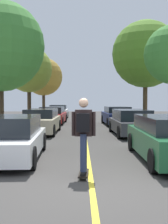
% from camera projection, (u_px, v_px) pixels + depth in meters
% --- Properties ---
extents(ground, '(80.00, 80.00, 0.00)m').
position_uv_depth(ground, '(91.00, 185.00, 6.32)').
color(ground, '#3D3A38').
extents(center_line, '(0.12, 39.20, 0.01)m').
position_uv_depth(center_line, '(87.00, 152.00, 10.32)').
color(center_line, gold).
rests_on(center_line, ground).
extents(parked_car_left_nearest, '(2.06, 4.53, 1.36)m').
position_uv_depth(parked_car_left_nearest, '(11.00, 138.00, 9.11)').
color(parked_car_left_nearest, white).
rests_on(parked_car_left_nearest, ground).
extents(parked_car_left_near, '(1.95, 4.52, 1.36)m').
position_uv_depth(parked_car_left_near, '(41.00, 121.00, 16.06)').
color(parked_car_left_near, '#BCAD89').
rests_on(parked_car_left_near, ground).
extents(parked_car_left_far, '(2.06, 4.60, 1.32)m').
position_uv_depth(parked_car_left_far, '(53.00, 115.00, 22.50)').
color(parked_car_left_far, maroon).
rests_on(parked_car_left_far, ground).
extents(parked_car_left_farthest, '(1.88, 4.39, 1.36)m').
position_uv_depth(parked_car_left_farthest, '(58.00, 112.00, 28.34)').
color(parked_car_left_farthest, white).
rests_on(parked_car_left_farthest, ground).
extents(parked_car_right_nearest, '(1.88, 4.71, 1.36)m').
position_uv_depth(parked_car_right_nearest, '(167.00, 138.00, 8.90)').
color(parked_car_right_nearest, '#1E5B33').
rests_on(parked_car_right_nearest, ground).
extents(parked_car_right_near, '(2.06, 4.51, 1.35)m').
position_uv_depth(parked_car_right_near, '(131.00, 122.00, 15.27)').
color(parked_car_right_near, '#38383D').
rests_on(parked_car_right_near, ground).
extents(parked_car_right_far, '(2.08, 4.72, 1.36)m').
position_uv_depth(parked_car_right_far, '(117.00, 116.00, 21.34)').
color(parked_car_right_far, navy).
rests_on(parked_car_right_far, ground).
extents(street_tree_left_near, '(3.59, 3.59, 5.89)m').
position_uv_depth(street_tree_left_near, '(29.00, 70.00, 22.26)').
color(street_tree_left_near, '#3D2D1E').
rests_on(street_tree_left_near, sidewalk_left).
extents(street_tree_left_far, '(4.07, 4.07, 6.26)m').
position_uv_depth(street_tree_left_far, '(44.00, 77.00, 30.93)').
color(street_tree_left_far, '#3D2D1E').
rests_on(street_tree_left_far, sidewalk_left).
extents(street_tree_right_near, '(4.65, 4.65, 7.23)m').
position_uv_depth(street_tree_right_near, '(146.00, 54.00, 19.93)').
color(street_tree_right_near, '#4C3823').
rests_on(street_tree_right_near, sidewalk_right).
extents(fire_hydrant, '(0.20, 0.20, 0.70)m').
position_uv_depth(fire_hydrant, '(3.00, 129.00, 13.62)').
color(fire_hydrant, '#B2140F').
rests_on(fire_hydrant, sidewalk_left).
extents(skateboard, '(0.28, 0.85, 0.10)m').
position_uv_depth(skateboard, '(84.00, 173.00, 6.96)').
color(skateboard, black).
rests_on(skateboard, ground).
extents(skateboarder, '(0.59, 0.71, 1.81)m').
position_uv_depth(skateboarder, '(84.00, 130.00, 6.88)').
color(skateboarder, black).
rests_on(skateboarder, skateboard).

